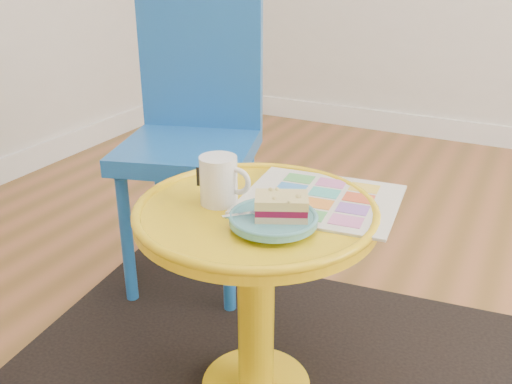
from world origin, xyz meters
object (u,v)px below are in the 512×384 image
at_px(side_table, 256,265).
at_px(mug, 220,179).
at_px(chair, 194,126).
at_px(plate, 273,220).
at_px(newspaper, 321,199).

relative_size(side_table, mug, 4.48).
bearing_deg(chair, mug, -68.26).
relative_size(chair, plate, 4.96).
bearing_deg(plate, side_table, 138.46).
relative_size(side_table, chair, 0.60).
distance_m(newspaper, mug, 0.23).
bearing_deg(mug, side_table, 1.95).
bearing_deg(newspaper, chair, 143.27).
xyz_separation_m(newspaper, mug, (-0.19, -0.11, 0.05)).
bearing_deg(plate, newspaper, 77.54).
height_order(chair, mug, chair).
height_order(side_table, plate, plate).
xyz_separation_m(newspaper, plate, (-0.04, -0.17, 0.02)).
height_order(side_table, newspaper, newspaper).
relative_size(newspaper, plate, 1.89).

